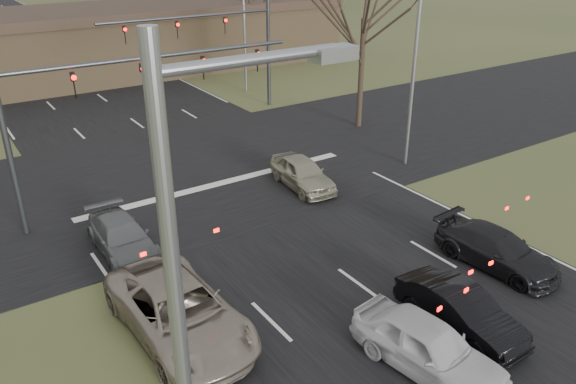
# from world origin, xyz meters

# --- Properties ---
(ground) EXTENTS (360.00, 360.00, 0.00)m
(ground) POSITION_xyz_m (0.00, 0.00, 0.00)
(ground) COLOR #444D29
(ground) RESTS_ON ground
(road_main) EXTENTS (14.00, 300.00, 0.02)m
(road_main) POSITION_xyz_m (0.00, 60.00, 0.01)
(road_main) COLOR black
(road_main) RESTS_ON ground
(road_cross) EXTENTS (200.00, 14.00, 0.02)m
(road_cross) POSITION_xyz_m (0.00, 15.00, 0.01)
(road_cross) COLOR black
(road_cross) RESTS_ON ground
(building) EXTENTS (42.40, 10.40, 5.30)m
(building) POSITION_xyz_m (2.00, 38.00, 2.67)
(building) COLOR brown
(building) RESTS_ON ground
(mast_arm_near) EXTENTS (12.12, 0.24, 8.00)m
(mast_arm_near) POSITION_xyz_m (-5.23, 13.00, 5.07)
(mast_arm_near) COLOR #383A3D
(mast_arm_near) RESTS_ON ground
(mast_arm_far) EXTENTS (11.12, 0.24, 8.00)m
(mast_arm_far) POSITION_xyz_m (6.18, 23.00, 5.02)
(mast_arm_far) COLOR #383A3D
(mast_arm_far) RESTS_ON ground
(streetlight_right_near) EXTENTS (2.34, 0.25, 10.00)m
(streetlight_right_near) POSITION_xyz_m (8.82, 10.00, 5.59)
(streetlight_right_near) COLOR gray
(streetlight_right_near) RESTS_ON ground
(streetlight_right_far) EXTENTS (2.34, 0.25, 10.00)m
(streetlight_right_far) POSITION_xyz_m (9.32, 27.00, 5.59)
(streetlight_right_far) COLOR gray
(streetlight_right_far) RESTS_ON ground
(car_silver_suv) EXTENTS (2.93, 5.95, 1.62)m
(car_silver_suv) POSITION_xyz_m (-5.99, 3.98, 0.81)
(car_silver_suv) COLOR gray
(car_silver_suv) RESTS_ON ground
(car_white_sedan) EXTENTS (2.34, 4.57, 1.49)m
(car_white_sedan) POSITION_xyz_m (-1.09, -1.00, 0.74)
(car_white_sedan) COLOR silver
(car_white_sedan) RESTS_ON ground
(car_black_hatch) EXTENTS (1.47, 4.12, 1.35)m
(car_black_hatch) POSITION_xyz_m (0.92, -0.36, 0.68)
(car_black_hatch) COLOR black
(car_black_hatch) RESTS_ON ground
(car_charcoal_sedan) EXTENTS (2.17, 4.63, 1.31)m
(car_charcoal_sedan) POSITION_xyz_m (4.76, 1.29, 0.65)
(car_charcoal_sedan) COLOR black
(car_charcoal_sedan) RESTS_ON ground
(car_grey_ahead) EXTENTS (1.78, 4.31, 1.25)m
(car_grey_ahead) POSITION_xyz_m (-5.81, 9.48, 0.62)
(car_grey_ahead) COLOR slate
(car_grey_ahead) RESTS_ON ground
(car_silver_ahead) EXTENTS (2.09, 4.28, 1.41)m
(car_silver_ahead) POSITION_xyz_m (3.00, 10.57, 0.70)
(car_silver_ahead) COLOR #A5A186
(car_silver_ahead) RESTS_ON ground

